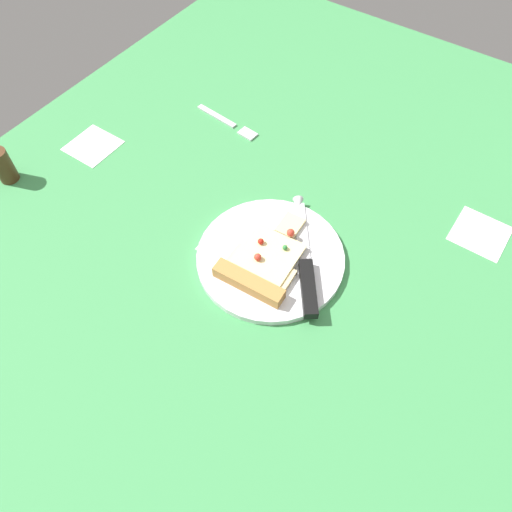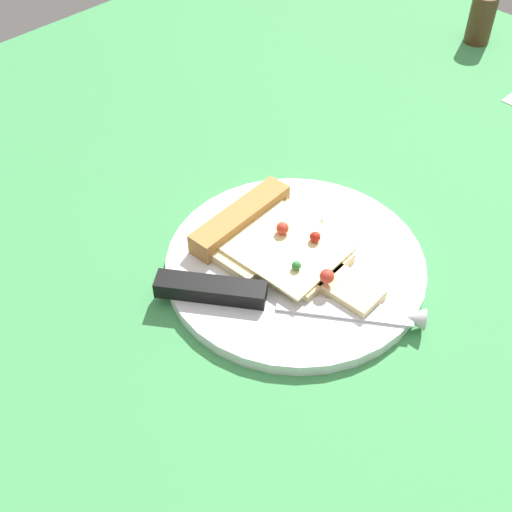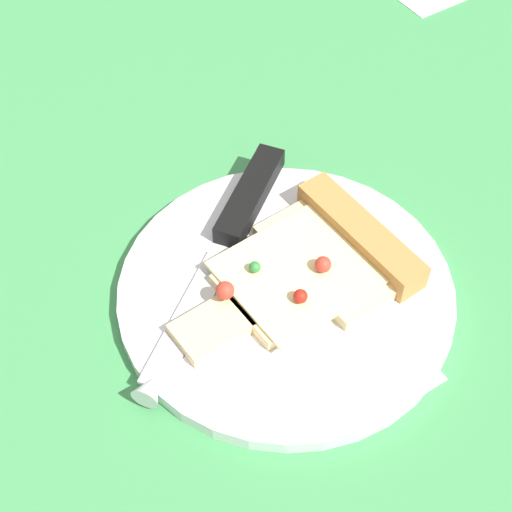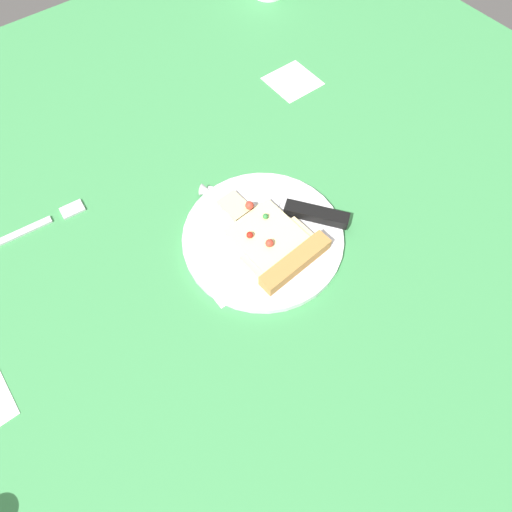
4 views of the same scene
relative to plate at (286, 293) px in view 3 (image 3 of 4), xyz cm
name	(u,v)px [view 3 (image 3 of 4)]	position (x,y,z in cm)	size (l,w,h in cm)	color
ground_plane	(139,300)	(8.91, -6.68, -2.11)	(136.64, 136.64, 3.00)	#3D8C4C
plate	(286,293)	(0.00, 0.00, 0.00)	(24.62, 24.62, 1.22)	silver
pizza_slice	(314,265)	(-2.56, -0.16, 1.41)	(17.87, 12.14, 2.64)	beige
knife	(228,238)	(1.33, -5.90, 1.21)	(20.57, 15.92, 2.45)	silver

